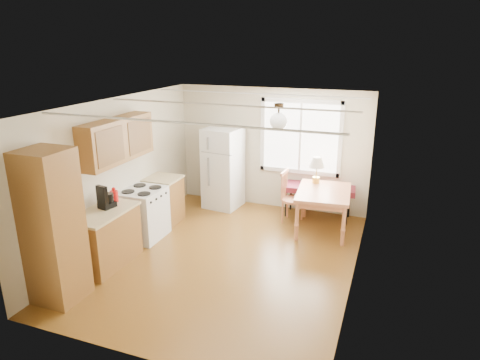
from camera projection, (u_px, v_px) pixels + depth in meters
The scene contains 11 objects.
room_shell at pixel (226, 185), 6.62m from camera, with size 4.60×5.60×2.62m.
kitchen_run at pixel (111, 210), 6.74m from camera, with size 0.65×3.40×2.20m.
window_unit at pixel (300, 137), 8.53m from camera, with size 1.64×0.05×1.51m.
pendant_light at pixel (278, 120), 6.44m from camera, with size 0.26×0.26×0.40m.
refrigerator at pixel (223, 168), 8.94m from camera, with size 0.77×0.77×1.69m.
bench at pixel (318, 189), 8.45m from camera, with size 1.46×0.66×0.65m.
dining_table at pixel (324, 196), 7.80m from camera, with size 1.05×1.33×0.78m.
chair at pixel (288, 193), 8.26m from camera, with size 0.45×0.44×1.01m.
table_lamp at pixel (317, 164), 8.09m from camera, with size 0.29×0.29×0.51m.
coffee_maker at pixel (106, 199), 6.61m from camera, with size 0.24×0.28×0.38m.
kettle at pixel (114, 196), 6.88m from camera, with size 0.13×0.13×0.25m.
Camera 1 is at (2.38, -5.80, 3.37)m, focal length 32.00 mm.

